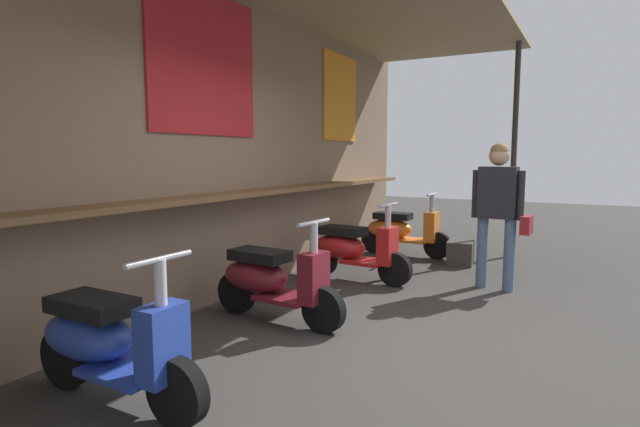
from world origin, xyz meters
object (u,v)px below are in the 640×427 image
(scooter_blue, at_px, (107,341))
(shopper_with_handbag, at_px, (499,201))
(scooter_maroon, at_px, (270,279))
(scooter_orange, at_px, (400,230))
(scooter_red, at_px, (351,249))
(merchandise_crate, at_px, (460,253))

(scooter_blue, xyz_separation_m, shopper_with_handbag, (3.90, -1.63, 0.62))
(scooter_blue, distance_m, scooter_maroon, 1.75)
(scooter_blue, height_order, scooter_maroon, same)
(scooter_blue, relative_size, scooter_orange, 1.00)
(scooter_orange, distance_m, shopper_with_handbag, 2.18)
(scooter_red, height_order, merchandise_crate, scooter_red)
(merchandise_crate, bearing_deg, scooter_maroon, 163.74)
(scooter_orange, xyz_separation_m, shopper_with_handbag, (-1.32, -1.63, 0.62))
(shopper_with_handbag, bearing_deg, scooter_maroon, 146.33)
(scooter_maroon, distance_m, shopper_with_handbag, 2.76)
(scooter_orange, bearing_deg, merchandise_crate, -11.07)
(scooter_orange, xyz_separation_m, merchandise_crate, (-0.18, -0.96, -0.22))
(shopper_with_handbag, bearing_deg, scooter_orange, 54.50)
(scooter_blue, distance_m, scooter_orange, 5.22)
(scooter_blue, bearing_deg, scooter_maroon, 90.39)
(scooter_maroon, xyz_separation_m, shopper_with_handbag, (2.15, -1.63, 0.62))
(shopper_with_handbag, height_order, merchandise_crate, shopper_with_handbag)
(scooter_blue, xyz_separation_m, merchandise_crate, (5.04, -0.96, -0.22))
(scooter_blue, bearing_deg, merchandise_crate, 79.62)
(scooter_red, bearing_deg, shopper_with_handbag, 17.91)
(merchandise_crate, bearing_deg, scooter_orange, 79.39)
(shopper_with_handbag, relative_size, merchandise_crate, 3.87)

